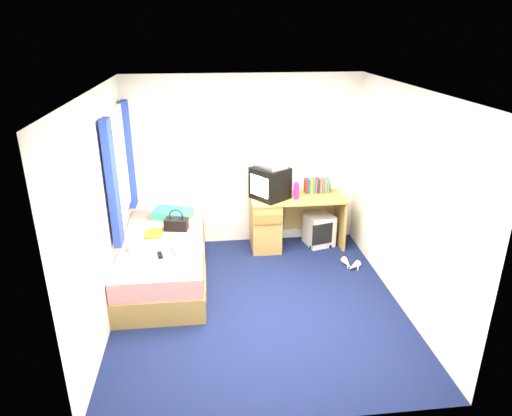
{
  "coord_description": "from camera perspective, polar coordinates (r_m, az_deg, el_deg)",
  "views": [
    {
      "loc": [
        -0.53,
        -4.42,
        2.97
      ],
      "look_at": [
        0.05,
        0.7,
        0.9
      ],
      "focal_mm": 32.0,
      "sensor_mm": 36.0,
      "label": 1
    }
  ],
  "objects": [
    {
      "name": "crt_tv",
      "position": [
        6.24,
        1.76,
        3.15
      ],
      "size": [
        0.59,
        0.59,
        0.44
      ],
      "rotation": [
        0.0,
        0.0,
        -0.93
      ],
      "color": "black",
      "rests_on": "desk"
    },
    {
      "name": "window_assembly",
      "position": [
        5.63,
        -16.67,
        4.93
      ],
      "size": [
        0.11,
        1.42,
        1.4
      ],
      "color": "silver",
      "rests_on": "room_shell"
    },
    {
      "name": "magazine",
      "position": [
        5.85,
        -12.67,
        -3.15
      ],
      "size": [
        0.22,
        0.29,
        0.01
      ],
      "primitive_type": "cube",
      "rotation": [
        0.0,
        0.0,
        -0.04
      ],
      "color": "yellow",
      "rests_on": "bed"
    },
    {
      "name": "water_bottle",
      "position": [
        5.52,
        -14.87,
        -4.64
      ],
      "size": [
        0.2,
        0.17,
        0.07
      ],
      "primitive_type": "cylinder",
      "rotation": [
        0.0,
        1.57,
        0.63
      ],
      "color": "silver",
      "rests_on": "bed"
    },
    {
      "name": "ground",
      "position": [
        5.34,
        0.32,
        -11.88
      ],
      "size": [
        3.4,
        3.4,
        0.0
      ],
      "primitive_type": "plane",
      "color": "#0C1438",
      "rests_on": "ground"
    },
    {
      "name": "storage_cube",
      "position": [
        6.66,
        7.9,
        -2.7
      ],
      "size": [
        0.44,
        0.44,
        0.45
      ],
      "primitive_type": "cube",
      "rotation": [
        0.0,
        0.0,
        0.26
      ],
      "color": "silver",
      "rests_on": "ground"
    },
    {
      "name": "desk",
      "position": [
        6.46,
        2.72,
        -1.55
      ],
      "size": [
        1.3,
        0.55,
        0.75
      ],
      "color": "#A68545",
      "rests_on": "ground"
    },
    {
      "name": "room_shell",
      "position": [
        4.7,
        0.35,
        3.01
      ],
      "size": [
        3.4,
        3.4,
        3.4
      ],
      "color": "white",
      "rests_on": "ground"
    },
    {
      "name": "book_row",
      "position": [
        6.56,
        7.6,
        2.81
      ],
      "size": [
        0.34,
        0.13,
        0.2
      ],
      "color": "maroon",
      "rests_on": "desk"
    },
    {
      "name": "white_heels",
      "position": [
        6.17,
        11.71,
        -6.97
      ],
      "size": [
        0.23,
        0.3,
        0.09
      ],
      "color": "white",
      "rests_on": "ground"
    },
    {
      "name": "pink_water_bottle",
      "position": [
        6.26,
        5.07,
        2.09
      ],
      "size": [
        0.08,
        0.08,
        0.22
      ],
      "primitive_type": "cylinder",
      "rotation": [
        0.0,
        0.0,
        0.21
      ],
      "color": "#D71E81",
      "rests_on": "desk"
    },
    {
      "name": "pillow",
      "position": [
        6.29,
        -10.38,
        -0.71
      ],
      "size": [
        0.58,
        0.48,
        0.11
      ],
      "primitive_type": "cube",
      "rotation": [
        0.0,
        0.0,
        -0.35
      ],
      "color": "#1B7DB3",
      "rests_on": "bed"
    },
    {
      "name": "colour_swatch_fan",
      "position": [
        5.11,
        -11.3,
        -6.93
      ],
      "size": [
        0.22,
        0.08,
        0.01
      ],
      "primitive_type": "cube",
      "rotation": [
        0.0,
        0.0,
        -0.1
      ],
      "color": "gold",
      "rests_on": "bed"
    },
    {
      "name": "aerosol_can",
      "position": [
        6.35,
        3.6,
        2.19
      ],
      "size": [
        0.06,
        0.06,
        0.17
      ],
      "primitive_type": "cylinder",
      "rotation": [
        0.0,
        0.0,
        0.18
      ],
      "color": "silver",
      "rests_on": "desk"
    },
    {
      "name": "towel",
      "position": [
        5.36,
        -8.55,
        -4.72
      ],
      "size": [
        0.37,
        0.33,
        0.11
      ],
      "primitive_type": "cube",
      "rotation": [
        0.0,
        0.0,
        0.23
      ],
      "color": "white",
      "rests_on": "bed"
    },
    {
      "name": "remote_control",
      "position": [
        5.31,
        -11.91,
        -5.76
      ],
      "size": [
        0.08,
        0.17,
        0.02
      ],
      "primitive_type": "cube",
      "rotation": [
        0.0,
        0.0,
        0.21
      ],
      "color": "black",
      "rests_on": "bed"
    },
    {
      "name": "picture_frame",
      "position": [
        6.63,
        9.12,
        2.65
      ],
      "size": [
        0.04,
        0.12,
        0.14
      ],
      "primitive_type": "cube",
      "rotation": [
        0.0,
        0.0,
        -0.14
      ],
      "color": "black",
      "rests_on": "desk"
    },
    {
      "name": "handbag",
      "position": [
        5.9,
        -9.91,
        -1.95
      ],
      "size": [
        0.32,
        0.22,
        0.28
      ],
      "rotation": [
        0.0,
        0.0,
        -0.19
      ],
      "color": "black",
      "rests_on": "bed"
    },
    {
      "name": "bed",
      "position": [
        5.79,
        -11.41,
        -6.41
      ],
      "size": [
        1.01,
        2.0,
        0.54
      ],
      "color": "#A68545",
      "rests_on": "ground"
    },
    {
      "name": "vcr",
      "position": [
        6.17,
        1.81,
        5.41
      ],
      "size": [
        0.46,
        0.49,
        0.08
      ],
      "primitive_type": "cube",
      "rotation": [
        0.0,
        0.0,
        -0.98
      ],
      "color": "#B6B6B8",
      "rests_on": "crt_tv"
    }
  ]
}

